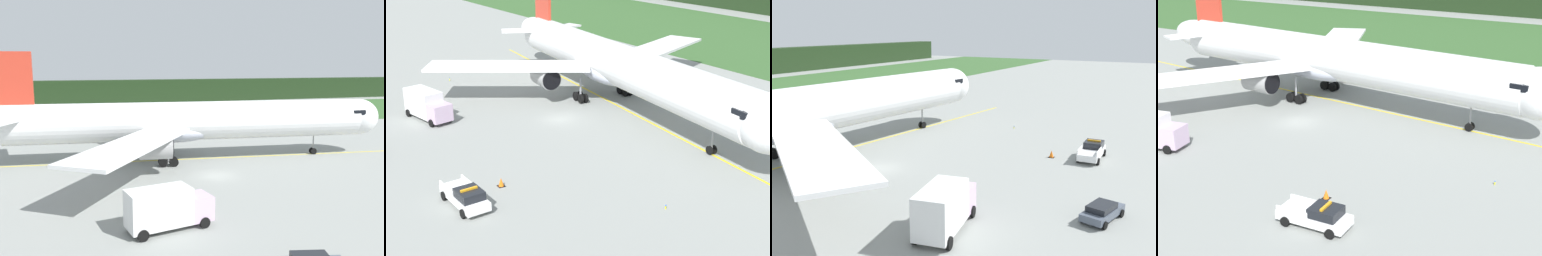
% 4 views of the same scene
% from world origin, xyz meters
% --- Properties ---
extents(ground, '(320.00, 320.00, 0.00)m').
position_xyz_m(ground, '(0.00, 0.00, 0.00)').
color(ground, gray).
extents(grass_verge, '(320.00, 45.35, 0.04)m').
position_xyz_m(grass_verge, '(0.00, 57.66, 0.02)').
color(grass_verge, '#335A2B').
rests_on(grass_verge, ground).
extents(distant_tree_line, '(288.00, 6.25, 7.74)m').
position_xyz_m(distant_tree_line, '(0.00, 92.22, 3.87)').
color(distant_tree_line, black).
rests_on(distant_tree_line, ground).
extents(taxiway_centerline_main, '(76.93, 8.46, 0.01)m').
position_xyz_m(taxiway_centerline_main, '(-0.64, 8.89, 0.00)').
color(taxiway_centerline_main, yellow).
rests_on(taxiway_centerline_main, ground).
extents(airliner, '(58.22, 44.07, 14.63)m').
position_xyz_m(airliner, '(-1.26, 8.95, 5.24)').
color(airliner, white).
rests_on(airliner, ground).
extents(catering_truck, '(7.31, 3.84, 3.62)m').
position_xyz_m(catering_truck, '(-8.74, -13.21, 1.83)').
color(catering_truck, '#C8AAC8').
rests_on(catering_truck, ground).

